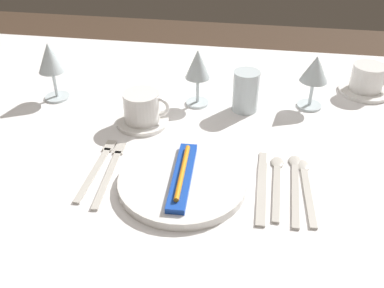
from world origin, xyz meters
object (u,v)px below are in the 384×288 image
object	(u,v)px
toothbrush_package	(183,175)
spoon_soup	(277,179)
dinner_plate	(183,182)
fork_inner	(98,166)
spoon_tea	(306,183)
wine_glass_left	(198,67)
wine_glass_centre	(50,60)
coffee_cup_left	(368,77)
spoon_dessert	(295,180)
dinner_knife	(262,188)
wine_glass_right	(315,72)
coffee_cup_right	(142,107)
fork_outer	(111,171)
drink_tumbler	(246,93)

from	to	relation	value
toothbrush_package	spoon_soup	distance (m)	0.19
dinner_plate	fork_inner	bearing A→B (deg)	170.73
spoon_tea	wine_glass_left	xyz separation A→B (m)	(-0.27, 0.30, 0.10)
spoon_soup	wine_glass_centre	xyz separation A→B (m)	(-0.59, 0.26, 0.11)
toothbrush_package	coffee_cup_left	size ratio (longest dim) A/B	1.89
coffee_cup_left	spoon_dessert	bearing A→B (deg)	-115.73
wine_glass_centre	wine_glass_left	bearing A→B (deg)	4.22
coffee_cup_left	spoon_tea	bearing A→B (deg)	-113.13
wine_glass_centre	wine_glass_left	distance (m)	0.38
spoon_soup	coffee_cup_left	world-z (taller)	coffee_cup_left
dinner_knife	spoon_tea	bearing A→B (deg)	18.55
dinner_knife	wine_glass_right	distance (m)	0.39
spoon_dessert	coffee_cup_right	distance (m)	0.40
spoon_dessert	dinner_knife	bearing A→B (deg)	-152.51
fork_outer	wine_glass_left	bearing A→B (deg)	66.77
dinner_knife	wine_glass_centre	xyz separation A→B (m)	(-0.56, 0.30, 0.11)
spoon_soup	coffee_cup_right	xyz separation A→B (m)	(-0.32, 0.17, 0.04)
drink_tumbler	dinner_plate	bearing A→B (deg)	-107.71
wine_glass_centre	toothbrush_package	bearing A→B (deg)	-37.84
fork_inner	spoon_soup	size ratio (longest dim) A/B	1.05
spoon_dessert	coffee_cup_left	bearing A→B (deg)	64.27
spoon_tea	drink_tumbler	size ratio (longest dim) A/B	1.95
dinner_knife	spoon_dessert	size ratio (longest dim) A/B	1.01
coffee_cup_left	dinner_plate	bearing A→B (deg)	-132.03
spoon_dessert	wine_glass_right	bearing A→B (deg)	81.50
spoon_dessert	spoon_soup	bearing A→B (deg)	-177.07
drink_tumbler	coffee_cup_right	bearing A→B (deg)	-155.68
wine_glass_centre	wine_glass_right	xyz separation A→B (m)	(0.67, 0.06, -0.01)
dinner_plate	coffee_cup_right	xyz separation A→B (m)	(-0.14, 0.22, 0.04)
coffee_cup_right	wine_glass_right	world-z (taller)	wine_glass_right
wine_glass_right	dinner_knife	bearing A→B (deg)	-107.86
fork_outer	coffee_cup_left	world-z (taller)	coffee_cup_left
fork_inner	wine_glass_centre	world-z (taller)	wine_glass_centre
spoon_soup	spoon_dessert	xyz separation A→B (m)	(0.04, 0.00, 0.00)
spoon_tea	coffee_cup_left	world-z (taller)	coffee_cup_left
fork_outer	spoon_dessert	xyz separation A→B (m)	(0.38, 0.03, 0.00)
coffee_cup_left	wine_glass_centre	world-z (taller)	wine_glass_centre
fork_outer	coffee_cup_right	xyz separation A→B (m)	(0.02, 0.20, 0.04)
dinner_plate	wine_glass_left	bearing A→B (deg)	93.40
dinner_knife	wine_glass_left	world-z (taller)	wine_glass_left
spoon_tea	coffee_cup_left	xyz separation A→B (m)	(0.19, 0.43, 0.04)
spoon_tea	wine_glass_right	size ratio (longest dim) A/B	1.47
dinner_plate	toothbrush_package	bearing A→B (deg)	0.00
toothbrush_package	coffee_cup_right	bearing A→B (deg)	122.01
toothbrush_package	coffee_cup_right	size ratio (longest dim) A/B	1.88
toothbrush_package	wine_glass_right	xyz separation A→B (m)	(0.27, 0.37, 0.07)
spoon_soup	coffee_cup_left	xyz separation A→B (m)	(0.24, 0.43, 0.04)
fork_inner	coffee_cup_right	bearing A→B (deg)	74.63
spoon_soup	dinner_knife	bearing A→B (deg)	-132.20
toothbrush_package	fork_outer	xyz separation A→B (m)	(-0.16, 0.02, -0.02)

